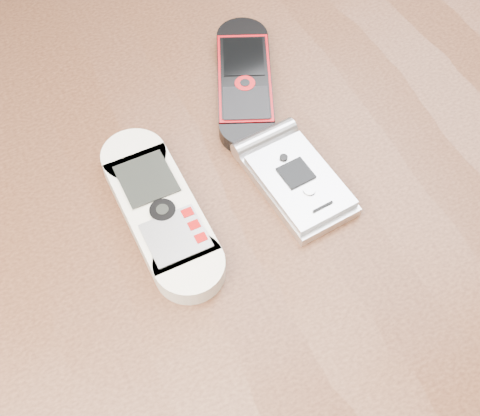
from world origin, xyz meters
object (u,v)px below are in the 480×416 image
object	(u,v)px
table	(235,275)
nokia_white	(160,210)
nokia_black_red	(244,81)
motorola_razr	(297,181)

from	to	relation	value
table	nokia_white	xyz separation A→B (m)	(-0.06, 0.03, 0.12)
nokia_black_red	motorola_razr	size ratio (longest dim) A/B	1.41
table	nokia_black_red	distance (m)	0.19
table	nokia_white	size ratio (longest dim) A/B	6.81
nokia_black_red	motorola_razr	xyz separation A→B (m)	(-0.01, -0.13, 0.00)
motorola_razr	nokia_black_red	bearing A→B (deg)	80.12
table	nokia_white	distance (m)	0.13
nokia_white	motorola_razr	world-z (taller)	nokia_white
nokia_white	nokia_black_red	size ratio (longest dim) A/B	1.06
table	nokia_white	bearing A→B (deg)	154.13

